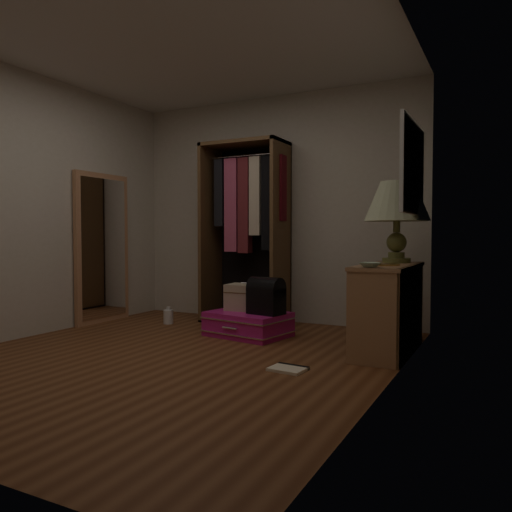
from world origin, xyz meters
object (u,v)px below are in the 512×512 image
Objects in this scene: white_jug at (168,316)px; pink_suitcase at (248,324)px; console_bookshelf at (388,305)px; floor_mirror at (102,248)px; black_bag at (266,295)px; train_case at (246,297)px; table_lamp at (397,203)px; open_wardrobe at (248,217)px.

pink_suitcase is at bearing -9.56° from white_jug.
console_bookshelf is at bearing 8.93° from pink_suitcase.
pink_suitcase is (1.86, 0.05, -0.73)m from floor_mirror.
train_case is at bearing 167.76° from black_bag.
table_lamp reaches higher than black_bag.
table_lamp is at bearing 1.86° from white_jug.
console_bookshelf is 0.55× the size of open_wardrobe.
open_wardrobe is 1.44m from white_jug.
open_wardrobe is at bearing 139.95° from black_bag.
open_wardrobe reaches higher than train_case.
console_bookshelf is at bearing 11.22° from black_bag.
train_case is 0.31m from black_bag.
train_case is at bearing -173.23° from table_lamp.
floor_mirror reaches higher than console_bookshelf.
pink_suitcase is at bearing 1.64° from floor_mirror.
console_bookshelf is at bearing 0.48° from floor_mirror.
white_jug is (-0.73, -0.53, -1.12)m from open_wardrobe.
console_bookshelf is at bearing -4.91° from white_jug.
floor_mirror is 4.65× the size of black_bag.
black_bag is 1.89× the size of white_jug.
pink_suitcase is at bearing -175.74° from black_bag.
open_wardrobe is at bearing 128.23° from pink_suitcase.
open_wardrobe is 2.37× the size of pink_suitcase.
open_wardrobe is 10.63× the size of white_jug.
train_case is (-1.45, 0.12, -0.02)m from console_bookshelf.
floor_mirror reaches higher than train_case.
open_wardrobe reaches higher than white_jug.
console_bookshelf is 1.17m from black_bag.
pink_suitcase is 0.28m from train_case.
open_wardrobe reaches higher than console_bookshelf.
open_wardrobe is at bearing 113.81° from train_case.
pink_suitcase is 1.83m from table_lamp.
pink_suitcase is 2.13× the size of train_case.
pink_suitcase is at bearing -61.79° from open_wardrobe.
console_bookshelf is 1.41m from pink_suitcase.
pink_suitcase is 1.13m from white_jug.
black_bag is 0.48× the size of table_lamp.
table_lamp is (3.24, 0.32, 0.44)m from floor_mirror.
white_jug is (-1.12, 0.19, -0.04)m from pink_suitcase.
console_bookshelf reaches higher than black_bag.
floor_mirror is at bearing -179.52° from console_bookshelf.
white_jug is at bearing 18.00° from floor_mirror.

